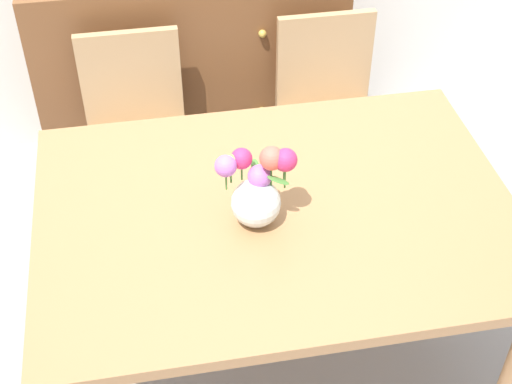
% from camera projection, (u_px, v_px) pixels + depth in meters
% --- Properties ---
extents(ground_plane, '(12.00, 12.00, 0.00)m').
position_uv_depth(ground_plane, '(273.00, 356.00, 2.85)').
color(ground_plane, '#939399').
extents(dining_table, '(1.52, 1.10, 0.78)m').
position_uv_depth(dining_table, '(276.00, 227.00, 2.39)').
color(dining_table, '#9E7047').
rests_on(dining_table, ground_plane).
extents(chair_left, '(0.42, 0.42, 0.90)m').
position_uv_depth(chair_left, '(137.00, 125.00, 3.11)').
color(chair_left, tan).
rests_on(chair_left, ground_plane).
extents(chair_right, '(0.42, 0.42, 0.90)m').
position_uv_depth(chair_right, '(328.00, 105.00, 3.22)').
color(chair_right, tan).
rests_on(chair_right, ground_plane).
extents(dresser, '(1.40, 0.47, 1.00)m').
position_uv_depth(dresser, '(191.00, 68.00, 3.48)').
color(dresser, brown).
rests_on(dresser, ground_plane).
extents(flower_vase, '(0.24, 0.18, 0.27)m').
position_uv_depth(flower_vase, '(258.00, 189.00, 2.21)').
color(flower_vase, silver).
rests_on(flower_vase, dining_table).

